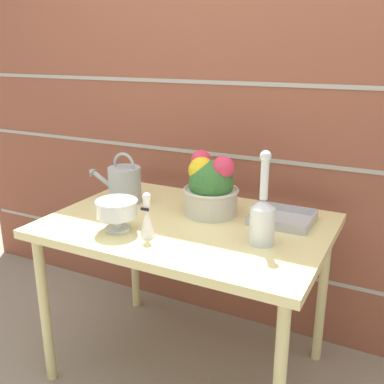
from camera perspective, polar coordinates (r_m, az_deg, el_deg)
ground_plane at (r=2.28m, az=-0.50°, el=-21.35°), size 12.00×12.00×0.00m
brick_wall at (r=2.28m, az=5.75°, el=9.14°), size 3.60×0.08×2.20m
patio_table at (r=1.93m, az=-0.55°, el=-5.68°), size 1.17×0.81×0.74m
watering_can at (r=2.14m, az=-8.64°, el=1.05°), size 0.30×0.15×0.24m
crystal_pedestal_bowl at (r=1.81m, az=-9.54°, el=-2.25°), size 0.17×0.17×0.13m
flower_planter at (r=1.95m, az=2.35°, el=0.67°), size 0.25×0.25×0.28m
glass_decanter at (r=1.67m, az=8.95°, el=-3.00°), size 0.09×0.09×0.36m
figurine_vase at (r=1.74m, az=-5.70°, el=-3.42°), size 0.06×0.06×0.18m
wire_tray at (r=1.93m, az=11.43°, el=-3.43°), size 0.25×0.23×0.04m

